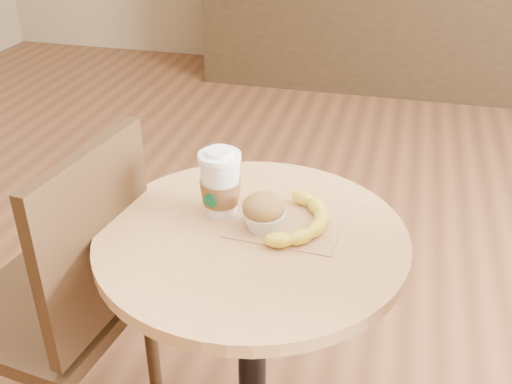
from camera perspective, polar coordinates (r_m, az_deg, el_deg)
cafe_table at (r=1.44m, az=-0.40°, el=-11.32°), size 0.68×0.68×0.75m
chair_left at (r=1.56m, az=-17.60°, el=-9.72°), size 0.46×0.46×0.94m
service_counter at (r=4.37m, az=10.59°, el=16.82°), size 2.30×0.65×1.04m
kraft_bag at (r=1.33m, az=2.87°, el=-3.11°), size 0.25×0.19×0.00m
coffee_cup at (r=1.34m, az=-3.41°, el=0.64°), size 0.10×0.10×0.16m
muffin at (r=1.29m, az=0.73°, el=-1.97°), size 0.09×0.09×0.08m
banana at (r=1.32m, az=4.57°, el=-2.63°), size 0.18×0.27×0.03m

